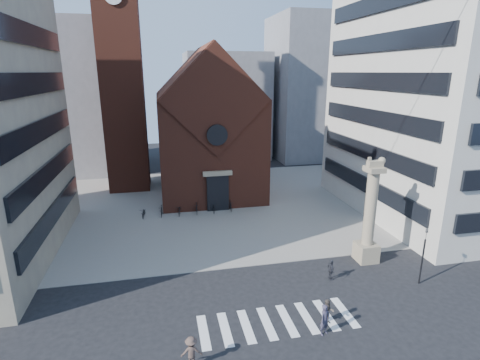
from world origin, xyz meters
name	(u,v)px	position (x,y,z in m)	size (l,w,h in m)	color
ground	(256,296)	(0.00, 0.00, 0.00)	(120.00, 120.00, 0.00)	black
piazza	(215,204)	(0.00, 19.00, 0.03)	(46.00, 30.00, 0.05)	gray
zebra_crossing	(277,322)	(0.55, -3.00, 0.01)	(10.20, 3.20, 0.01)	white
church	(207,129)	(0.00, 25.04, 7.98)	(12.00, 16.65, 18.00)	maroon
campanile	(121,64)	(-10.00, 28.00, 15.74)	(5.50, 5.50, 31.20)	maroon
building_right	(460,60)	(24.00, 12.00, 16.00)	(18.00, 22.00, 32.00)	beige
bg_block_left	(62,98)	(-20.00, 40.00, 11.00)	(16.00, 14.00, 22.00)	gray
bg_block_mid	(226,106)	(6.00, 45.00, 9.00)	(14.00, 12.00, 18.00)	gray
bg_block_right	(317,89)	(22.00, 42.00, 12.00)	(16.00, 14.00, 24.00)	gray
lion_column	(369,221)	(10.01, 3.00, 3.46)	(1.63, 1.60, 8.68)	tan
traffic_light	(423,255)	(12.00, -1.00, 2.29)	(0.13, 0.16, 4.30)	black
pedestrian_0	(325,320)	(2.92, -4.62, 0.96)	(0.70, 0.46, 1.92)	#343144
pedestrian_1	(328,312)	(3.51, -3.74, 0.80)	(0.78, 0.61, 1.61)	#4C433D
pedestrian_2	(331,270)	(5.89, 0.86, 0.80)	(0.93, 0.39, 1.59)	#282930
pedestrian_3	(192,352)	(-4.91, -5.48, 0.87)	(1.12, 0.65, 1.74)	#4B3A32
scooter_0	(144,213)	(-8.02, 16.49, 0.54)	(0.65, 1.87, 0.98)	black
scooter_1	(162,211)	(-6.15, 16.49, 0.60)	(0.51, 1.82, 1.09)	black
scooter_2	(179,210)	(-4.28, 16.49, 0.54)	(0.65, 1.87, 0.98)	black
scooter_3	(197,208)	(-2.42, 16.49, 0.60)	(0.51, 1.82, 1.09)	black
scooter_4	(214,207)	(-0.55, 16.49, 0.54)	(0.65, 1.87, 0.98)	black
scooter_5	(230,206)	(1.32, 16.49, 0.60)	(0.51, 1.82, 1.09)	black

